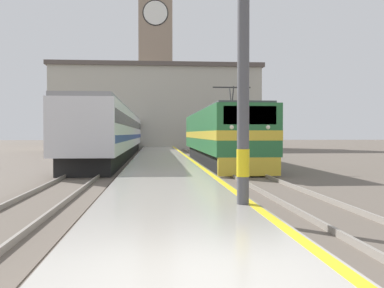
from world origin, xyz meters
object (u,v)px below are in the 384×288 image
passenger_train (117,133)px  catenary_mast (247,2)px  locomotive_train (219,136)px  clock_tower (155,49)px

passenger_train → catenary_mast: size_ratio=4.21×
catenary_mast → locomotive_train: bearing=83.6°
catenary_mast → clock_tower: size_ratio=0.32×
clock_tower → passenger_train: bearing=-96.0°
passenger_train → clock_tower: (3.24, 30.59, 12.63)m
catenary_mast → passenger_train: bearing=100.4°
locomotive_train → catenary_mast: 19.12m
locomotive_train → passenger_train: locomotive_train is taller
catenary_mast → clock_tower: 59.32m
passenger_train → catenary_mast: catenary_mast is taller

